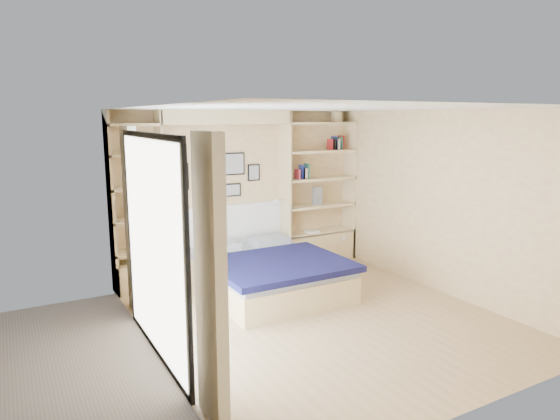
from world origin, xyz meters
TOP-DOWN VIEW (x-y plane):
  - ground at (0.00, 0.00)m, footprint 4.50×4.50m
  - room_shell at (-0.39, 1.52)m, footprint 4.50×4.50m
  - bed at (-0.12, 1.15)m, footprint 1.76×2.18m
  - photo_gallery at (-0.45, 2.22)m, footprint 1.48×0.02m
  - reading_lamps at (-0.30, 2.00)m, footprint 1.92×0.12m
  - shelf_decor at (1.07, 2.07)m, footprint 3.50×0.23m

SIDE VIEW (x-z plane):
  - ground at x=0.00m, z-range 0.00..0.00m
  - bed at x=-0.12m, z-range -0.26..0.81m
  - room_shell at x=-0.39m, z-range -1.17..3.33m
  - reading_lamps at x=-0.30m, z-range 1.03..1.17m
  - photo_gallery at x=-0.45m, z-range 1.19..2.01m
  - shelf_decor at x=1.07m, z-range 0.67..2.70m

